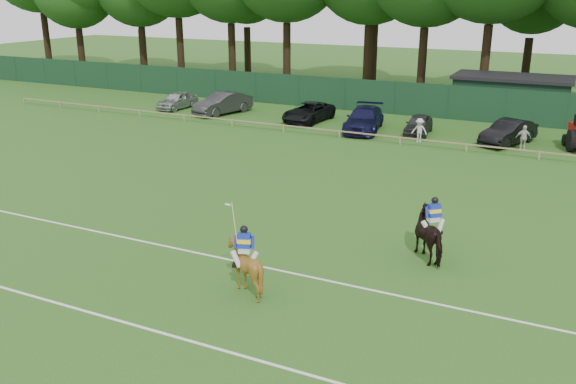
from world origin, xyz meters
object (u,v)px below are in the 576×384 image
Objects in this scene: horse_chestnut at (245,267)px; estate_black at (508,132)px; spectator_mid at (523,138)px; spectator_left at (419,130)px; sedan_silver at (177,100)px; sedan_grey at (223,103)px; utility_shed at (511,96)px; sedan_navy at (364,119)px; suv_black at (309,112)px; hatch_grey at (419,124)px; horse_dark at (432,235)px.

horse_chestnut reaches higher than estate_black.
spectator_mid is at bearing -29.16° from estate_black.
sedan_silver is at bearing 172.56° from spectator_left.
utility_shed is at bearing 39.46° from sedan_grey.
sedan_grey is (-15.67, 24.33, -0.04)m from horse_chestnut.
sedan_grey is at bearing 166.64° from sedan_navy.
sedan_silver is at bearing -158.89° from estate_black.
sedan_grey is 20.86m from estate_black.
sedan_silver is 0.47× the size of utility_shed.
sedan_navy is (-4.06, 23.52, -0.07)m from horse_chestnut.
sedan_silver is 0.82× the size of suv_black.
hatch_grey is 0.83× the size of estate_black.
estate_black is at bearing -7.36° from hatch_grey.
spectator_left is at bearing -79.04° from hatch_grey.
sedan_navy reaches higher than spectator_left.
spectator_mid reaches higher than suv_black.
horse_dark is at bearing -153.14° from horse_chestnut.
estate_black is (25.21, -0.75, 0.06)m from sedan_silver.
spectator_left is at bearing -137.68° from estate_black.
spectator_mid is (6.17, 22.55, -0.09)m from horse_chestnut.
utility_shed reaches higher than sedan_navy.
spectator_left is 0.98× the size of spectator_mid.
spectator_left is (-5.09, -1.80, 0.00)m from estate_black.
sedan_grey is 1.31× the size of hatch_grey.
horse_chestnut reaches higher than hatch_grey.
utility_shed reaches higher than hatch_grey.
sedan_grey is at bearing -84.91° from horse_dark.
suv_black is 8.16m from hatch_grey.
sedan_silver is at bearing 166.91° from sedan_navy.
spectator_left is at bearing 165.26° from spectator_mid.
sedan_navy is at bearing -99.85° from horse_chestnut.
sedan_silver is (-20.02, 24.56, -0.17)m from horse_chestnut.
sedan_navy is (15.96, -1.04, 0.10)m from sedan_silver.
spectator_mid is at bearing -2.62° from suv_black.
horse_chestnut reaches higher than suv_black.
suv_black is at bearing -160.49° from estate_black.
horse_chestnut is 0.45× the size of hatch_grey.
sedan_navy is 1.44× the size of hatch_grey.
estate_black reaches higher than hatch_grey.
sedan_grey is 15.93m from spectator_left.
hatch_grey is at bearing -116.18° from horse_dark.
estate_black is (5.18, 23.81, -0.11)m from horse_chestnut.
estate_black is 0.54× the size of utility_shed.
sedan_grey is 21.91m from spectator_mid.
spectator_left is at bearing -29.42° from sedan_navy.
horse_chestnut reaches higher than sedan_silver.
horse_dark reaches higher than estate_black.
hatch_grey is at bearing 15.66° from sedan_grey.
spectator_left is at bearing -116.15° from horse_dark.
horse_dark reaches higher than hatch_grey.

